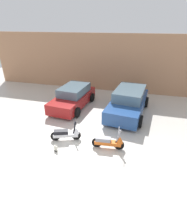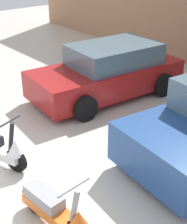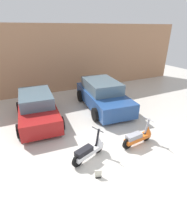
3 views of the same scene
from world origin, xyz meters
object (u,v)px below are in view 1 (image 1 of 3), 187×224
Objects in this scene: scooter_front_left at (67,133)px; car_rear_center at (128,102)px; car_rear_left at (73,97)px; placard_near_left_scooter at (56,149)px; scooter_front_right at (109,141)px.

car_rear_center is at bearing 36.06° from scooter_front_left.
car_rear_center reaches higher than car_rear_left.
placard_near_left_scooter is (-0.15, -0.86, -0.22)m from scooter_front_left.
car_rear_left is 4.42m from placard_near_left_scooter.
scooter_front_right is 3.58m from car_rear_center.
car_rear_left is (-1.01, 3.45, 0.28)m from scooter_front_left.
placard_near_left_scooter is (-2.53, -4.30, -0.56)m from car_rear_center.
scooter_front_right is (1.93, -0.10, 0.00)m from scooter_front_left.
scooter_front_left is 0.34× the size of car_rear_left.
placard_near_left_scooter is (0.86, -4.31, -0.50)m from car_rear_left.
car_rear_center is at bearing 95.10° from car_rear_left.
scooter_front_right is at bearing 44.94° from car_rear_left.
scooter_front_right reaches higher than placard_near_left_scooter.
car_rear_center reaches higher than scooter_front_left.
car_rear_left is at bearing 101.27° from placard_near_left_scooter.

